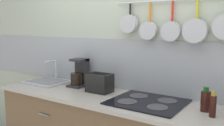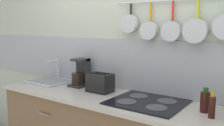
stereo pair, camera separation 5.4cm
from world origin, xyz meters
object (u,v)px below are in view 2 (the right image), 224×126
(toaster, at_px, (100,83))
(bottle_olive_oil, at_px, (205,101))
(coffee_maker, at_px, (81,74))
(bottle_vinegar, at_px, (212,107))

(toaster, bearing_deg, bottle_olive_oil, -0.64)
(coffee_maker, bearing_deg, toaster, -14.27)
(toaster, xyz_separation_m, bottle_olive_oil, (0.99, -0.01, -0.01))
(toaster, bearing_deg, coffee_maker, 165.73)
(bottle_olive_oil, bearing_deg, coffee_maker, 175.95)
(coffee_maker, relative_size, bottle_vinegar, 1.59)
(toaster, relative_size, bottle_vinegar, 1.36)
(coffee_maker, bearing_deg, bottle_olive_oil, -4.05)
(toaster, relative_size, bottle_olive_oil, 1.36)
(toaster, bearing_deg, bottle_vinegar, -5.77)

